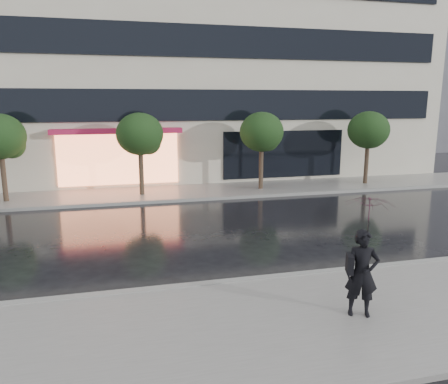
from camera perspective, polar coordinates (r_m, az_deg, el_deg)
name	(u,v)px	position (r m, az deg, el deg)	size (l,w,h in m)	color
ground	(274,266)	(12.45, 6.55, -9.53)	(120.00, 120.00, 0.00)	black
sidewalk_near	(329,319)	(9.72, 13.54, -15.79)	(60.00, 4.50, 0.12)	slate
sidewalk_far	(202,191)	(21.94, -2.84, 0.08)	(60.00, 3.50, 0.12)	slate
curb_near	(288,277)	(11.56, 8.33, -10.92)	(60.00, 0.25, 0.14)	gray
curb_far	(210,199)	(20.26, -1.87, -0.86)	(60.00, 0.25, 0.14)	gray
office_building	(177,28)	(29.44, -6.16, 20.51)	(30.00, 12.76, 18.00)	beige
bg_building_right	(423,65)	(49.29, 24.59, 14.83)	(12.00, 12.00, 16.00)	#4C4C54
tree_far_west	(1,138)	(21.46, -27.06, 6.28)	(2.20, 2.20, 3.99)	#33261C
tree_mid_west	(141,136)	(20.96, -10.77, 7.25)	(2.20, 2.20, 3.99)	#33261C
tree_mid_east	(263,133)	(22.13, 5.06, 7.64)	(2.20, 2.20, 3.99)	#33261C
tree_far_east	(369,131)	(24.75, 18.43, 7.52)	(2.20, 2.20, 3.99)	#33261C
pedestrian_with_umbrella	(366,240)	(9.32, 18.07, -6.00)	(1.26, 1.27, 2.54)	black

